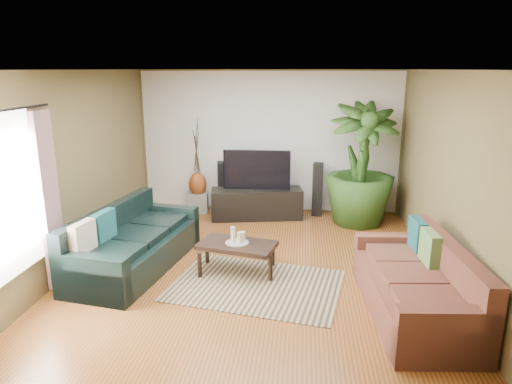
# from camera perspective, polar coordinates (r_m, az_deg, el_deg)

# --- Properties ---
(floor) EXTENTS (5.50, 5.50, 0.00)m
(floor) POSITION_cam_1_polar(r_m,az_deg,el_deg) (6.53, -0.18, -9.40)
(floor) COLOR brown
(floor) RESTS_ON ground
(ceiling) EXTENTS (5.50, 5.50, 0.00)m
(ceiling) POSITION_cam_1_polar(r_m,az_deg,el_deg) (5.94, -0.20, 15.04)
(ceiling) COLOR white
(ceiling) RESTS_ON ground
(wall_back) EXTENTS (5.00, 0.00, 5.00)m
(wall_back) POSITION_cam_1_polar(r_m,az_deg,el_deg) (8.78, 1.69, 6.23)
(wall_back) COLOR brown
(wall_back) RESTS_ON ground
(wall_front) EXTENTS (5.00, 0.00, 5.00)m
(wall_front) POSITION_cam_1_polar(r_m,az_deg,el_deg) (3.49, -4.94, -7.88)
(wall_front) COLOR brown
(wall_front) RESTS_ON ground
(wall_left) EXTENTS (0.00, 5.50, 5.50)m
(wall_left) POSITION_cam_1_polar(r_m,az_deg,el_deg) (6.81, -21.61, 2.55)
(wall_left) COLOR brown
(wall_left) RESTS_ON ground
(wall_right) EXTENTS (0.00, 5.50, 5.50)m
(wall_right) POSITION_cam_1_polar(r_m,az_deg,el_deg) (6.34, 22.90, 1.55)
(wall_right) COLOR brown
(wall_right) RESTS_ON ground
(backwall_panel) EXTENTS (4.90, 0.00, 4.90)m
(backwall_panel) POSITION_cam_1_polar(r_m,az_deg,el_deg) (8.77, 1.69, 6.22)
(backwall_panel) COLOR white
(backwall_panel) RESTS_ON ground
(window_pane) EXTENTS (0.00, 1.80, 1.80)m
(window_pane) POSITION_cam_1_polar(r_m,az_deg,el_deg) (5.46, -29.01, -0.68)
(window_pane) COLOR white
(window_pane) RESTS_ON ground
(curtain_far) EXTENTS (0.08, 0.35, 2.20)m
(curtain_far) POSITION_cam_1_polar(r_m,az_deg,el_deg) (6.11, -24.42, -1.06)
(curtain_far) COLOR gray
(curtain_far) RESTS_ON ground
(sofa_left) EXTENTS (1.34, 2.41, 0.85)m
(sofa_left) POSITION_cam_1_polar(r_m,az_deg,el_deg) (6.60, -14.85, -5.64)
(sofa_left) COLOR black
(sofa_left) RESTS_ON floor
(sofa_right) EXTENTS (1.11, 2.16, 0.85)m
(sofa_right) POSITION_cam_1_polar(r_m,az_deg,el_deg) (5.51, 19.15, -10.29)
(sofa_right) COLOR brown
(sofa_right) RESTS_ON floor
(area_rug) EXTENTS (2.37, 1.88, 0.01)m
(area_rug) POSITION_cam_1_polar(r_m,az_deg,el_deg) (6.02, 0.02, -11.56)
(area_rug) COLOR tan
(area_rug) RESTS_ON floor
(coffee_table) EXTENTS (1.13, 0.78, 0.42)m
(coffee_table) POSITION_cam_1_polar(r_m,az_deg,el_deg) (6.32, -2.35, -8.18)
(coffee_table) COLOR black
(coffee_table) RESTS_ON floor
(candle_tray) EXTENTS (0.32, 0.32, 0.01)m
(candle_tray) POSITION_cam_1_polar(r_m,az_deg,el_deg) (6.24, -2.38, -6.35)
(candle_tray) COLOR gray
(candle_tray) RESTS_ON coffee_table
(candle_tall) EXTENTS (0.07, 0.07, 0.21)m
(candle_tall) POSITION_cam_1_polar(r_m,az_deg,el_deg) (6.23, -2.90, -5.28)
(candle_tall) COLOR beige
(candle_tall) RESTS_ON candle_tray
(candle_mid) EXTENTS (0.07, 0.07, 0.16)m
(candle_mid) POSITION_cam_1_polar(r_m,az_deg,el_deg) (6.16, -2.07, -5.75)
(candle_mid) COLOR beige
(candle_mid) RESTS_ON candle_tray
(candle_short) EXTENTS (0.07, 0.07, 0.13)m
(candle_short) POSITION_cam_1_polar(r_m,az_deg,el_deg) (6.26, -1.67, -5.55)
(candle_short) COLOR beige
(candle_short) RESTS_ON candle_tray
(tv_stand) EXTENTS (1.74, 0.78, 0.56)m
(tv_stand) POSITION_cam_1_polar(r_m,az_deg,el_deg) (8.50, 0.09, -1.46)
(tv_stand) COLOR black
(tv_stand) RESTS_ON floor
(television) EXTENTS (1.23, 0.07, 0.73)m
(television) POSITION_cam_1_polar(r_m,az_deg,el_deg) (8.36, 0.11, 2.80)
(television) COLOR black
(television) RESTS_ON tv_stand
(speaker_left) EXTENTS (0.23, 0.24, 1.00)m
(speaker_left) POSITION_cam_1_polar(r_m,az_deg,el_deg) (8.82, -4.18, 0.60)
(speaker_left) COLOR black
(speaker_left) RESTS_ON floor
(speaker_right) EXTENTS (0.20, 0.22, 1.01)m
(speaker_right) POSITION_cam_1_polar(r_m,az_deg,el_deg) (8.69, 7.69, 0.33)
(speaker_right) COLOR black
(speaker_right) RESTS_ON floor
(potted_plant) EXTENTS (1.39, 1.39, 2.17)m
(potted_plant) POSITION_cam_1_polar(r_m,az_deg,el_deg) (8.24, 12.97, 3.38)
(potted_plant) COLOR #244818
(potted_plant) RESTS_ON floor
(plant_pot) EXTENTS (0.40, 0.40, 0.31)m
(plant_pot) POSITION_cam_1_polar(r_m,az_deg,el_deg) (8.48, 12.60, -2.77)
(plant_pot) COLOR black
(plant_pot) RESTS_ON floor
(pedestal) EXTENTS (0.42, 0.42, 0.37)m
(pedestal) POSITION_cam_1_polar(r_m,az_deg,el_deg) (9.00, -7.23, -1.26)
(pedestal) COLOR gray
(pedestal) RESTS_ON floor
(vase) EXTENTS (0.34, 0.34, 0.48)m
(vase) POSITION_cam_1_polar(r_m,az_deg,el_deg) (8.90, -7.30, 0.95)
(vase) COLOR brown
(vase) RESTS_ON pedestal
(side_table) EXTENTS (0.49, 0.49, 0.48)m
(side_table) POSITION_cam_1_polar(r_m,az_deg,el_deg) (7.46, -16.43, -4.84)
(side_table) COLOR brown
(side_table) RESTS_ON floor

